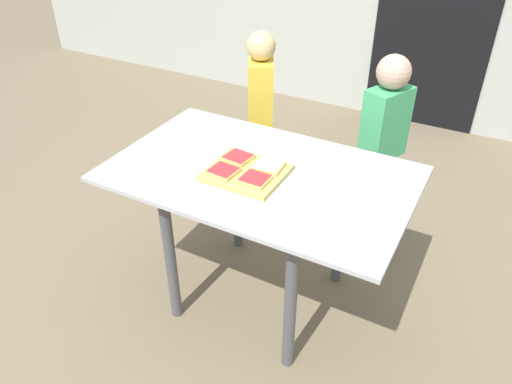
{
  "coord_description": "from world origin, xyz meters",
  "views": [
    {
      "loc": [
        0.85,
        -1.6,
        1.87
      ],
      "look_at": [
        -0.02,
        0.0,
        0.64
      ],
      "focal_mm": 34.53,
      "sensor_mm": 36.0,
      "label": 1
    }
  ],
  "objects_px": {
    "cutting_board": "(246,173)",
    "pizza_slice_near_right": "(255,179)",
    "pizza_slice_far_right": "(269,166)",
    "pizza_slice_far_left": "(238,157)",
    "pizza_slice_near_left": "(223,171)",
    "plate_white_left": "(206,154)",
    "child_left": "(261,112)",
    "child_right": "(383,140)",
    "dining_table": "(260,193)"
  },
  "relations": [
    {
      "from": "cutting_board",
      "to": "pizza_slice_near_right",
      "type": "xyz_separation_m",
      "value": [
        0.07,
        -0.06,
        0.02
      ]
    },
    {
      "from": "pizza_slice_far_right",
      "to": "pizza_slice_far_left",
      "type": "distance_m",
      "value": 0.15
    },
    {
      "from": "cutting_board",
      "to": "pizza_slice_far_left",
      "type": "distance_m",
      "value": 0.1
    },
    {
      "from": "pizza_slice_far_right",
      "to": "pizza_slice_near_left",
      "type": "xyz_separation_m",
      "value": [
        -0.15,
        -0.13,
        0.0
      ]
    },
    {
      "from": "pizza_slice_far_right",
      "to": "plate_white_left",
      "type": "distance_m",
      "value": 0.32
    },
    {
      "from": "plate_white_left",
      "to": "child_left",
      "type": "height_order",
      "value": "child_left"
    },
    {
      "from": "pizza_slice_far_right",
      "to": "child_right",
      "type": "height_order",
      "value": "child_right"
    },
    {
      "from": "pizza_slice_far_left",
      "to": "child_left",
      "type": "bearing_deg",
      "value": 110.72
    },
    {
      "from": "dining_table",
      "to": "child_right",
      "type": "distance_m",
      "value": 0.83
    },
    {
      "from": "child_right",
      "to": "pizza_slice_far_left",
      "type": "bearing_deg",
      "value": -121.43
    },
    {
      "from": "child_left",
      "to": "pizza_slice_far_right",
      "type": "bearing_deg",
      "value": -59.76
    },
    {
      "from": "pizza_slice_near_right",
      "to": "pizza_slice_far_left",
      "type": "relative_size",
      "value": 0.92
    },
    {
      "from": "pizza_slice_near_right",
      "to": "child_left",
      "type": "bearing_deg",
      "value": 116.54
    },
    {
      "from": "pizza_slice_near_right",
      "to": "pizza_slice_far_left",
      "type": "height_order",
      "value": "same"
    },
    {
      "from": "dining_table",
      "to": "pizza_slice_far_right",
      "type": "height_order",
      "value": "pizza_slice_far_right"
    },
    {
      "from": "dining_table",
      "to": "child_right",
      "type": "height_order",
      "value": "child_right"
    },
    {
      "from": "dining_table",
      "to": "cutting_board",
      "type": "bearing_deg",
      "value": -129.99
    },
    {
      "from": "pizza_slice_far_right",
      "to": "child_left",
      "type": "height_order",
      "value": "child_left"
    },
    {
      "from": "plate_white_left",
      "to": "child_left",
      "type": "distance_m",
      "value": 0.77
    },
    {
      "from": "pizza_slice_near_left",
      "to": "pizza_slice_far_left",
      "type": "bearing_deg",
      "value": 91.47
    },
    {
      "from": "plate_white_left",
      "to": "child_right",
      "type": "height_order",
      "value": "child_right"
    },
    {
      "from": "pizza_slice_far_right",
      "to": "child_left",
      "type": "relative_size",
      "value": 0.11
    },
    {
      "from": "pizza_slice_near_right",
      "to": "pizza_slice_far_right",
      "type": "relative_size",
      "value": 0.95
    },
    {
      "from": "pizza_slice_far_left",
      "to": "pizza_slice_near_left",
      "type": "distance_m",
      "value": 0.13
    },
    {
      "from": "cutting_board",
      "to": "plate_white_left",
      "type": "relative_size",
      "value": 1.57
    },
    {
      "from": "pizza_slice_near_right",
      "to": "plate_white_left",
      "type": "distance_m",
      "value": 0.34
    },
    {
      "from": "dining_table",
      "to": "cutting_board",
      "type": "height_order",
      "value": "cutting_board"
    },
    {
      "from": "cutting_board",
      "to": "pizza_slice_far_left",
      "type": "bearing_deg",
      "value": 140.2
    },
    {
      "from": "cutting_board",
      "to": "pizza_slice_far_right",
      "type": "distance_m",
      "value": 0.1
    },
    {
      "from": "pizza_slice_far_left",
      "to": "child_right",
      "type": "relative_size",
      "value": 0.12
    },
    {
      "from": "pizza_slice_near_right",
      "to": "child_left",
      "type": "height_order",
      "value": "child_left"
    },
    {
      "from": "pizza_slice_near_right",
      "to": "pizza_slice_near_left",
      "type": "xyz_separation_m",
      "value": [
        -0.15,
        -0.01,
        0.0
      ]
    },
    {
      "from": "pizza_slice_near_right",
      "to": "child_right",
      "type": "xyz_separation_m",
      "value": [
        0.3,
        0.87,
        -0.15
      ]
    },
    {
      "from": "dining_table",
      "to": "pizza_slice_near_right",
      "type": "height_order",
      "value": "pizza_slice_near_right"
    },
    {
      "from": "dining_table",
      "to": "plate_white_left",
      "type": "relative_size",
      "value": 6.3
    },
    {
      "from": "cutting_board",
      "to": "child_right",
      "type": "relative_size",
      "value": 0.3
    },
    {
      "from": "cutting_board",
      "to": "pizza_slice_near_left",
      "type": "height_order",
      "value": "pizza_slice_near_left"
    },
    {
      "from": "pizza_slice_far_right",
      "to": "child_right",
      "type": "relative_size",
      "value": 0.12
    },
    {
      "from": "pizza_slice_near_left",
      "to": "plate_white_left",
      "type": "distance_m",
      "value": 0.21
    },
    {
      "from": "pizza_slice_far_right",
      "to": "pizza_slice_far_left",
      "type": "bearing_deg",
      "value": 179.54
    },
    {
      "from": "plate_white_left",
      "to": "pizza_slice_far_left",
      "type": "bearing_deg",
      "value": 1.75
    },
    {
      "from": "pizza_slice_near_right",
      "to": "child_left",
      "type": "xyz_separation_m",
      "value": [
        -0.44,
        0.87,
        -0.15
      ]
    },
    {
      "from": "dining_table",
      "to": "plate_white_left",
      "type": "bearing_deg",
      "value": 177.9
    },
    {
      "from": "dining_table",
      "to": "pizza_slice_near_left",
      "type": "distance_m",
      "value": 0.21
    },
    {
      "from": "pizza_slice_near_left",
      "to": "plate_white_left",
      "type": "xyz_separation_m",
      "value": [
        -0.17,
        0.12,
        -0.03
      ]
    },
    {
      "from": "pizza_slice_far_right",
      "to": "pizza_slice_near_left",
      "type": "bearing_deg",
      "value": -139.82
    },
    {
      "from": "pizza_slice_near_left",
      "to": "child_right",
      "type": "relative_size",
      "value": 0.12
    },
    {
      "from": "pizza_slice_far_left",
      "to": "child_left",
      "type": "xyz_separation_m",
      "value": [
        -0.28,
        0.75,
        -0.15
      ]
    },
    {
      "from": "cutting_board",
      "to": "child_right",
      "type": "bearing_deg",
      "value": 65.07
    },
    {
      "from": "dining_table",
      "to": "pizza_slice_near_left",
      "type": "relative_size",
      "value": 10.28
    }
  ]
}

